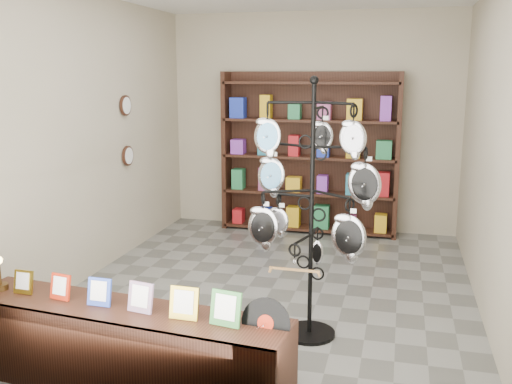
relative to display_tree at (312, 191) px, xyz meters
The scene contains 6 objects.
ground 1.66m from the display_tree, 119.60° to the left, with size 5.00×5.00×0.00m, color slate.
room_envelope 1.25m from the display_tree, 119.60° to the left, with size 5.00×5.00×5.00m.
display_tree is the anchor object (origin of this frame).
front_shelf 1.86m from the display_tree, 134.92° to the right, with size 2.43×0.71×0.85m.
back_shelving 3.30m from the display_tree, 99.44° to the left, with size 2.42×0.36×2.20m.
wall_clocks 3.07m from the display_tree, 145.11° to the left, with size 0.03×0.24×0.84m.
Camera 1 is at (1.22, -5.41, 2.17)m, focal length 40.00 mm.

